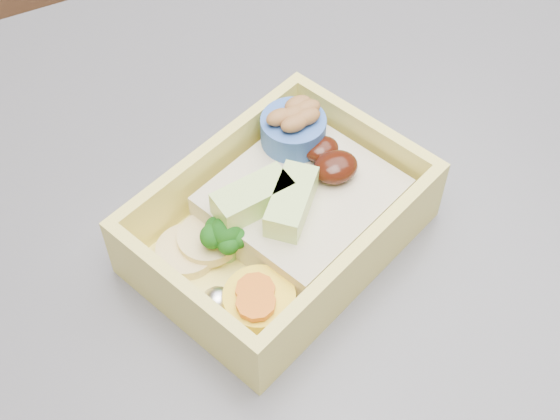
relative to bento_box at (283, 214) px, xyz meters
name	(u,v)px	position (x,y,z in m)	size (l,w,h in m)	color
bento_box	(283,214)	(0.00, 0.00, 0.00)	(0.21, 0.18, 0.06)	#F5E465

